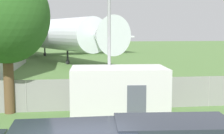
% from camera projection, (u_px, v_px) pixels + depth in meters
% --- Properties ---
extents(perimeter_fence, '(56.07, 0.07, 1.74)m').
position_uv_depth(perimeter_fence, '(74.00, 95.00, 16.80)').
color(perimeter_fence, gray).
rests_on(perimeter_fence, ground).
extents(airplane, '(37.08, 44.78, 12.14)m').
position_uv_depth(airplane, '(33.00, 34.00, 50.75)').
color(airplane, white).
rests_on(airplane, ground).
extents(portable_cabin, '(4.63, 2.84, 2.59)m').
position_uv_depth(portable_cabin, '(119.00, 94.00, 14.84)').
color(portable_cabin, silver).
rests_on(portable_cabin, ground).
extents(tree_left_of_cabin, '(4.41, 4.41, 7.48)m').
position_uv_depth(tree_left_of_cabin, '(6.00, 17.00, 15.82)').
color(tree_left_of_cabin, brown).
rests_on(tree_left_of_cabin, ground).
extents(light_mast, '(0.44, 0.44, 6.59)m').
position_uv_depth(light_mast, '(109.00, 35.00, 15.40)').
color(light_mast, '#99999E').
rests_on(light_mast, ground).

